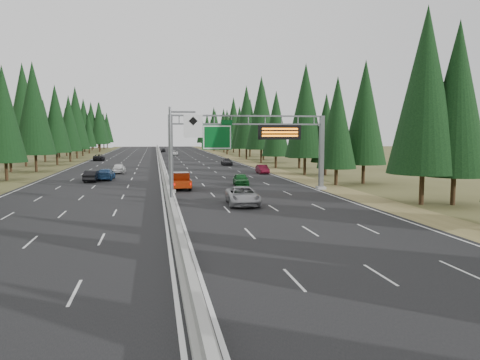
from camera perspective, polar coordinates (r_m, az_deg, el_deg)
name	(u,v)px	position (r m, az deg, el deg)	size (l,w,h in m)	color
ground	(204,352)	(13.69, -4.47, -20.23)	(400.00, 400.00, 0.00)	#494722
road	(161,164)	(92.45, -9.57, 1.89)	(32.00, 260.00, 0.08)	black
shoulder_right	(251,163)	(94.38, 1.31, 2.04)	(3.60, 260.00, 0.06)	olive
shoulder_left	(66,166)	(93.92, -20.50, 1.66)	(3.60, 260.00, 0.06)	#494722
median_barrier	(161,162)	(92.43, -9.57, 2.12)	(0.70, 260.00, 0.85)	gray
sign_gantry	(255,141)	(48.22, 1.80, 4.81)	(16.75, 0.98, 7.80)	slate
hov_sign_pole	(178,150)	(37.29, -7.58, 3.69)	(2.80, 0.50, 8.00)	slate
tree_row_right	(281,119)	(87.82, 5.00, 7.43)	(11.25, 243.31, 17.71)	black
tree_row_left	(31,115)	(87.50, -24.17, 7.25)	(12.31, 244.33, 18.82)	black
silver_minivan	(243,196)	(38.90, 0.32, -1.93)	(2.51, 5.44, 1.51)	#A2A2A7
red_pickup	(181,180)	(50.70, -7.22, 0.02)	(1.90, 5.33, 1.74)	black
car_ahead_green	(241,179)	(53.39, 0.10, 0.07)	(1.66, 4.13, 1.41)	#114E1D
car_ahead_dkred	(262,169)	(69.56, 2.75, 1.32)	(1.39, 3.97, 1.31)	#580C1D
car_ahead_dkgrey	(227,162)	(88.30, -1.64, 2.24)	(1.78, 4.39, 1.27)	black
car_ahead_white	(174,153)	(129.52, -8.09, 3.29)	(2.31, 5.02, 1.40)	silver
car_ahead_far	(163,150)	(154.40, -9.34, 3.63)	(1.51, 3.77, 1.28)	black
car_onc_near	(92,176)	(60.73, -17.58, 0.48)	(1.47, 4.22, 1.39)	black
car_onc_blue	(106,174)	(62.55, -16.06, 0.69)	(2.04, 5.01, 1.45)	navy
car_onc_white	(119,168)	(72.49, -14.53, 1.39)	(1.74, 4.32, 1.47)	silver
car_onc_far	(99,157)	(108.37, -16.81, 2.67)	(2.39, 5.19, 1.44)	black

